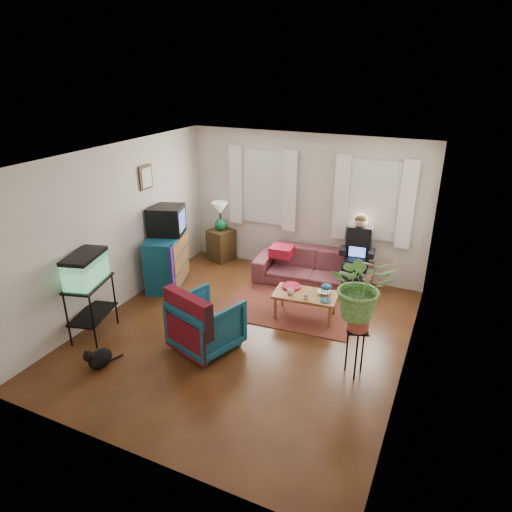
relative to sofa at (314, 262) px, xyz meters
The scene contains 31 objects.
floor 2.12m from the sofa, 100.39° to the right, with size 4.50×5.00×0.01m, color #4F2B14.
ceiling 3.03m from the sofa, 100.39° to the right, with size 4.50×5.00×0.01m, color white.
wall_back 1.07m from the sofa, 129.86° to the left, with size 4.50×0.01×2.60m, color silver.
wall_front 4.65m from the sofa, 94.72° to the right, with size 4.50×0.01×2.60m, color silver.
wall_left 3.45m from the sofa, 142.02° to the right, with size 0.01×5.00×2.60m, color silver.
wall_right 2.92m from the sofa, 47.56° to the right, with size 0.01×5.00×2.60m, color silver.
window_left 1.70m from the sofa, 159.91° to the left, with size 1.08×0.04×1.38m, color white.
window_right 1.50m from the sofa, 26.19° to the left, with size 1.08×0.04×1.38m, color white.
curtains_left 1.68m from the sofa, 163.42° to the left, with size 1.36×0.06×1.50m, color white.
curtains_right 1.48m from the sofa, 21.82° to the left, with size 1.36×0.06×1.50m, color white.
picture_frame 3.25m from the sofa, 155.15° to the right, with size 0.04×0.32×0.40m, color #3D2616.
area_rug 1.02m from the sofa, 90.56° to the right, with size 2.00×1.60×0.01m, color brown.
sofa is the anchor object (origin of this frame).
seated_person 0.78m from the sofa, ahead, with size 0.52×0.64×1.24m, color black, non-canonical shape.
side_table 2.04m from the sofa, behind, with size 0.44×0.44×0.64m, color #392215.
table_lamp 2.10m from the sofa, behind, with size 0.33×0.33×0.58m, color white, non-canonical shape.
dresser 2.62m from the sofa, 154.40° to the right, with size 0.52×1.04×0.93m, color #12686C.
crt_tv 2.71m from the sofa, 156.62° to the right, with size 0.57×0.52×0.50m, color black.
aquarium_stand 3.81m from the sofa, 128.57° to the right, with size 0.43×0.76×0.85m, color black.
aquarium 3.87m from the sofa, 128.57° to the right, with size 0.38×0.69×0.45m, color #7FD899.
black_cat 3.97m from the sofa, 116.14° to the right, with size 0.24×0.37×0.32m, color black.
armchair 2.66m from the sofa, 105.54° to the right, with size 0.81×0.76×0.83m, color #136D75.
serape_throw 2.99m from the sofa, 105.82° to the right, with size 0.84×0.19×0.69m, color #9E0A0A.
coffee_table 1.24m from the sofa, 77.58° to the right, with size 0.97×0.53×0.40m, color brown.
cup_a 1.31m from the sofa, 87.72° to the right, with size 0.11×0.11×0.09m, color white.
cup_b 1.39m from the sofa, 76.55° to the right, with size 0.09×0.09×0.08m, color beige.
bowl 1.20m from the sofa, 64.39° to the right, with size 0.19×0.19×0.05m, color white.
snack_tray 1.09m from the sofa, 90.72° to the right, with size 0.30×0.30×0.04m, color #B21414.
birdcage 1.44m from the sofa, 64.75° to the right, with size 0.16×0.16×0.28m, color #115B6B, non-canonical shape.
plant_stand 2.66m from the sofa, 60.46° to the right, with size 0.29×0.29×0.68m, color black.
potted_plant 2.76m from the sofa, 60.46° to the right, with size 0.77×0.67×0.86m, color #599947.
Camera 1 is at (2.57, -5.17, 3.71)m, focal length 32.00 mm.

